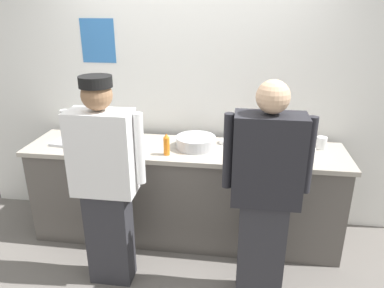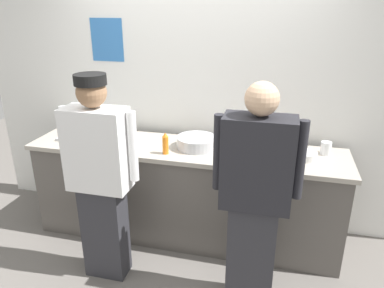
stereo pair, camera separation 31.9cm
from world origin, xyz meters
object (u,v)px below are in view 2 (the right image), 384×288
(plate_stack_rear, at_px, (306,155))
(mixing_bowl_steel, at_px, (197,142))
(chef_center, at_px, (255,195))
(sheet_tray, at_px, (89,138))
(ramekin_green_sauce, at_px, (227,143))
(ramekin_yellow_sauce, at_px, (141,136))
(squeeze_bottle_primary, at_px, (165,144))
(deli_cup, at_px, (326,148))
(plate_stack_front, at_px, (129,140))
(chef_near_left, at_px, (100,176))
(squeeze_bottle_secondary, at_px, (257,146))

(plate_stack_rear, distance_m, mixing_bowl_steel, 0.94)
(chef_center, xyz_separation_m, sheet_tray, (-1.63, 0.66, 0.04))
(chef_center, distance_m, ramekin_green_sauce, 0.90)
(mixing_bowl_steel, bearing_deg, ramekin_yellow_sauce, 169.14)
(mixing_bowl_steel, bearing_deg, squeeze_bottle_primary, -138.03)
(squeeze_bottle_primary, bearing_deg, plate_stack_rear, 8.74)
(mixing_bowl_steel, bearing_deg, sheet_tray, -177.98)
(squeeze_bottle_primary, relative_size, ramekin_green_sauce, 1.81)
(mixing_bowl_steel, distance_m, ramekin_green_sauce, 0.29)
(sheet_tray, bearing_deg, deli_cup, 4.38)
(plate_stack_front, distance_m, ramekin_yellow_sauce, 0.20)
(plate_stack_rear, distance_m, deli_cup, 0.23)
(ramekin_green_sauce, distance_m, ramekin_yellow_sauce, 0.82)
(chef_near_left, xyz_separation_m, squeeze_bottle_primary, (0.37, 0.49, 0.12))
(mixing_bowl_steel, height_order, ramekin_yellow_sauce, mixing_bowl_steel)
(sheet_tray, bearing_deg, squeeze_bottle_secondary, -1.33)
(chef_near_left, height_order, chef_center, chef_center)
(mixing_bowl_steel, xyz_separation_m, ramekin_green_sauce, (0.25, 0.14, -0.03))
(squeeze_bottle_primary, distance_m, deli_cup, 1.37)
(chef_near_left, distance_m, plate_stack_rear, 1.67)
(mixing_bowl_steel, height_order, ramekin_green_sauce, mixing_bowl_steel)
(ramekin_green_sauce, distance_m, deli_cup, 0.86)
(deli_cup, bearing_deg, ramekin_yellow_sauce, -179.36)
(chef_near_left, xyz_separation_m, ramekin_green_sauce, (0.85, 0.83, 0.05))
(squeeze_bottle_primary, xyz_separation_m, squeeze_bottle_secondary, (0.76, 0.13, 0.01))
(chef_near_left, relative_size, deli_cup, 15.49)
(chef_near_left, distance_m, sheet_tray, 0.79)
(chef_center, relative_size, plate_stack_front, 7.88)
(chef_near_left, bearing_deg, chef_center, -0.32)
(plate_stack_front, height_order, sheet_tray, plate_stack_front)
(sheet_tray, relative_size, ramekin_green_sauce, 4.97)
(plate_stack_front, distance_m, mixing_bowl_steel, 0.62)
(ramekin_green_sauce, bearing_deg, sheet_tray, -172.28)
(squeeze_bottle_primary, distance_m, squeeze_bottle_secondary, 0.77)
(plate_stack_front, relative_size, squeeze_bottle_primary, 1.11)
(chef_center, xyz_separation_m, deli_cup, (0.52, 0.82, 0.08))
(ramekin_green_sauce, bearing_deg, chef_near_left, -135.60)
(chef_near_left, height_order, plate_stack_front, chef_near_left)
(squeeze_bottle_primary, relative_size, squeeze_bottle_secondary, 0.95)
(ramekin_yellow_sauce, xyz_separation_m, deli_cup, (1.68, 0.02, 0.03))
(plate_stack_rear, xyz_separation_m, squeeze_bottle_secondary, (-0.40, -0.05, 0.07))
(chef_center, distance_m, squeeze_bottle_primary, 0.95)
(plate_stack_front, distance_m, deli_cup, 1.74)
(ramekin_green_sauce, bearing_deg, plate_stack_rear, -13.30)
(mixing_bowl_steel, bearing_deg, ramekin_green_sauce, 28.96)
(mixing_bowl_steel, distance_m, squeeze_bottle_primary, 0.30)
(deli_cup, bearing_deg, mixing_bowl_steel, -173.40)
(chef_near_left, height_order, plate_stack_rear, chef_near_left)
(chef_near_left, distance_m, chef_center, 1.18)
(deli_cup, bearing_deg, chef_near_left, -154.34)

